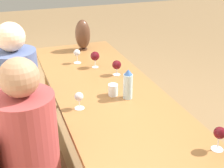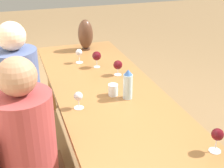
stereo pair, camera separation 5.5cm
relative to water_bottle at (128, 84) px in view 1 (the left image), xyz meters
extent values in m
plane|color=olive|center=(0.16, 0.10, -0.84)|extent=(14.00, 14.00, 0.00)
cube|color=#936033|center=(0.16, 0.10, -0.13)|extent=(2.52, 0.83, 0.04)
cylinder|color=#936033|center=(1.32, -0.21, -0.50)|extent=(0.07, 0.07, 0.69)
cylinder|color=#936033|center=(1.32, 0.41, -0.50)|extent=(0.07, 0.07, 0.69)
cylinder|color=#ADCCD6|center=(0.00, 0.00, -0.02)|extent=(0.07, 0.07, 0.19)
cone|color=#33599E|center=(0.00, 0.00, 0.10)|extent=(0.06, 0.06, 0.04)
cylinder|color=silver|center=(0.08, 0.09, -0.07)|extent=(0.08, 0.08, 0.09)
cylinder|color=#4C2D1E|center=(1.20, 0.02, -0.11)|extent=(0.09, 0.09, 0.01)
ellipsoid|color=#4C2D1E|center=(1.20, 0.02, 0.06)|extent=(0.16, 0.16, 0.31)
cylinder|color=silver|center=(0.68, 0.05, -0.11)|extent=(0.06, 0.06, 0.00)
cylinder|color=silver|center=(0.68, 0.05, -0.07)|extent=(0.01, 0.01, 0.07)
sphere|color=#510C14|center=(0.68, 0.05, 0.00)|extent=(0.08, 0.08, 0.08)
cylinder|color=silver|center=(0.44, -0.08, -0.11)|extent=(0.07, 0.07, 0.00)
cylinder|color=silver|center=(0.44, -0.08, -0.08)|extent=(0.01, 0.01, 0.06)
sphere|color=#510C14|center=(0.44, -0.08, -0.02)|extent=(0.08, 0.08, 0.08)
cylinder|color=silver|center=(0.84, 0.18, -0.11)|extent=(0.07, 0.07, 0.00)
cylinder|color=silver|center=(0.84, 0.18, -0.07)|extent=(0.01, 0.01, 0.07)
sphere|color=silver|center=(0.84, 0.18, -0.01)|extent=(0.06, 0.06, 0.06)
cylinder|color=silver|center=(-0.03, 0.38, -0.11)|extent=(0.07, 0.07, 0.00)
cylinder|color=silver|center=(-0.03, 0.38, -0.08)|extent=(0.01, 0.01, 0.06)
sphere|color=silver|center=(-0.03, 0.38, -0.02)|extent=(0.06, 0.06, 0.06)
cylinder|color=silver|center=(-0.76, -0.24, -0.11)|extent=(0.07, 0.07, 0.00)
cylinder|color=silver|center=(-0.76, -0.24, -0.07)|extent=(0.01, 0.01, 0.08)
sphere|color=#510C14|center=(-0.76, -0.24, 0.00)|extent=(0.07, 0.07, 0.07)
cube|color=brown|center=(0.33, 0.77, -0.39)|extent=(0.44, 0.44, 0.04)
cylinder|color=brown|center=(0.14, 0.58, -0.63)|extent=(0.04, 0.04, 0.43)
cylinder|color=brown|center=(0.52, 0.58, -0.63)|extent=(0.04, 0.04, 0.43)
cylinder|color=brown|center=(0.52, 0.96, -0.63)|extent=(0.04, 0.04, 0.43)
cylinder|color=#993838|center=(-0.34, 0.77, -0.09)|extent=(0.35, 0.35, 0.58)
sphere|color=#9E7051|center=(-0.34, 0.77, 0.31)|extent=(0.22, 0.22, 0.22)
cube|color=#2D2D38|center=(0.33, 0.71, -0.61)|extent=(0.25, 0.18, 0.47)
cylinder|color=#475684|center=(0.33, 0.77, -0.07)|extent=(0.34, 0.34, 0.62)
sphere|color=beige|center=(0.33, 0.77, 0.35)|extent=(0.21, 0.21, 0.21)
camera|label=1|loc=(-1.92, 0.82, 0.98)|focal=50.00mm
camera|label=2|loc=(-1.94, 0.77, 0.98)|focal=50.00mm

